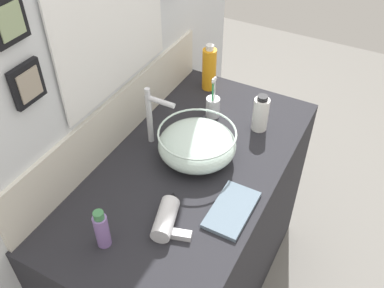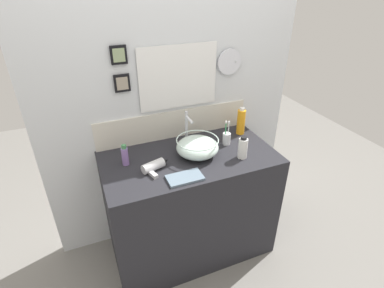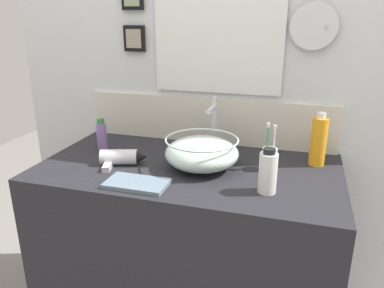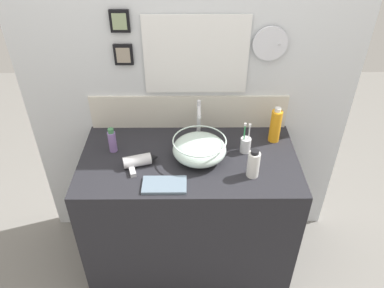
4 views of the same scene
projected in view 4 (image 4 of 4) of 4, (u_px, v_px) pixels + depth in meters
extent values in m
plane|color=gray|center=(190.00, 257.00, 2.66)|extent=(6.00, 6.00, 0.00)
cube|color=#232328|center=(189.00, 213.00, 2.40)|extent=(1.24, 0.66, 0.90)
cube|color=silver|center=(189.00, 81.00, 2.24)|extent=(2.02, 0.06, 2.40)
cube|color=beige|center=(189.00, 112.00, 2.32)|extent=(1.22, 0.02, 0.22)
cube|color=white|center=(196.00, 55.00, 2.11)|extent=(0.53, 0.01, 0.40)
cube|color=white|center=(196.00, 56.00, 2.10)|extent=(0.59, 0.01, 0.46)
cylinder|color=silver|center=(270.00, 44.00, 2.05)|extent=(0.19, 0.01, 0.19)
cylinder|color=silver|center=(279.00, 43.00, 2.06)|extent=(0.01, 0.06, 0.01)
cube|color=black|center=(120.00, 21.00, 1.98)|extent=(0.11, 0.02, 0.12)
cube|color=gray|center=(119.00, 22.00, 1.97)|extent=(0.08, 0.01, 0.09)
cube|color=black|center=(123.00, 55.00, 2.09)|extent=(0.11, 0.02, 0.12)
cube|color=gray|center=(123.00, 55.00, 2.09)|extent=(0.08, 0.01, 0.09)
ellipsoid|color=silver|center=(199.00, 149.00, 2.10)|extent=(0.30, 0.30, 0.13)
torus|color=silver|center=(200.00, 140.00, 2.06)|extent=(0.30, 0.30, 0.01)
torus|color=#B2B7BC|center=(199.00, 157.00, 2.13)|extent=(0.11, 0.11, 0.01)
cylinder|color=silver|center=(199.00, 121.00, 2.24)|extent=(0.02, 0.02, 0.22)
cylinder|color=silver|center=(199.00, 112.00, 2.13)|extent=(0.02, 0.12, 0.02)
cylinder|color=silver|center=(199.00, 103.00, 2.16)|extent=(0.02, 0.02, 0.03)
cylinder|color=silver|center=(137.00, 161.00, 2.06)|extent=(0.17, 0.11, 0.07)
cone|color=black|center=(154.00, 158.00, 2.08)|extent=(0.06, 0.07, 0.06)
cube|color=silver|center=(132.00, 171.00, 2.02)|extent=(0.05, 0.09, 0.02)
cylinder|color=silver|center=(245.00, 145.00, 2.16)|extent=(0.06, 0.06, 0.09)
cylinder|color=white|center=(248.00, 139.00, 2.13)|extent=(0.01, 0.01, 0.17)
cube|color=white|center=(250.00, 125.00, 2.08)|extent=(0.01, 0.01, 0.02)
cylinder|color=green|center=(244.00, 139.00, 2.13)|extent=(0.01, 0.01, 0.17)
cube|color=white|center=(245.00, 125.00, 2.07)|extent=(0.01, 0.01, 0.02)
cylinder|color=orange|center=(275.00, 126.00, 2.21)|extent=(0.07, 0.07, 0.20)
cylinder|color=silver|center=(278.00, 110.00, 2.15)|extent=(0.04, 0.04, 0.02)
cylinder|color=white|center=(253.00, 165.00, 1.97)|extent=(0.07, 0.07, 0.15)
cylinder|color=black|center=(255.00, 152.00, 1.92)|extent=(0.04, 0.04, 0.02)
cylinder|color=#8C6BB2|center=(112.00, 142.00, 2.15)|extent=(0.05, 0.05, 0.13)
cylinder|color=#3F7F4C|center=(111.00, 131.00, 2.11)|extent=(0.03, 0.03, 0.03)
cube|color=slate|center=(164.00, 185.00, 1.94)|extent=(0.23, 0.13, 0.02)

